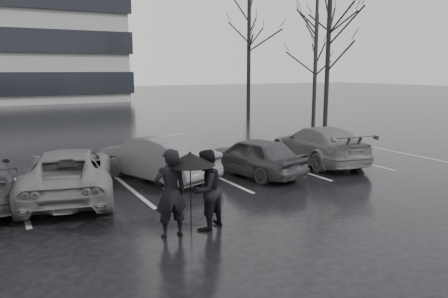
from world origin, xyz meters
name	(u,v)px	position (x,y,z in m)	size (l,w,h in m)	color
ground	(235,196)	(0.00, 0.00, 0.00)	(160.00, 160.00, 0.00)	black
car_main	(253,156)	(1.70, 1.80, 0.62)	(1.46, 3.62, 1.23)	black
car_west_a	(156,157)	(-1.16, 2.76, 0.69)	(1.46, 4.19, 1.38)	#323235
car_west_b	(69,173)	(-3.83, 2.05, 0.65)	(2.15, 4.66, 1.30)	#474749
car_east	(318,145)	(4.78, 2.26, 0.66)	(1.86, 4.57, 1.33)	#474749
pedestrian_left	(171,193)	(-2.53, -1.81, 0.90)	(0.66, 0.43, 1.80)	black
pedestrian_right	(206,190)	(-1.72, -1.75, 0.85)	(0.82, 0.64, 1.69)	black
umbrella	(190,159)	(-2.10, -1.83, 1.55)	(1.00, 1.00, 1.70)	black
lamp_post	(315,54)	(9.58, 8.25, 4.10)	(0.49, 0.49, 8.96)	gray
stall_stripes	(171,180)	(-0.80, 2.50, 0.00)	(19.72, 5.00, 0.00)	#979799
tree_east	(328,58)	(12.00, 10.00, 4.00)	(0.26, 0.26, 8.00)	black
tree_ne	(315,67)	(14.50, 14.00, 3.50)	(0.26, 0.26, 7.00)	black
tree_north	(249,56)	(11.00, 17.00, 4.25)	(0.26, 0.26, 8.50)	black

